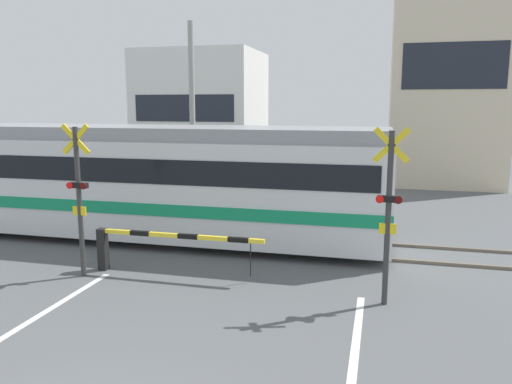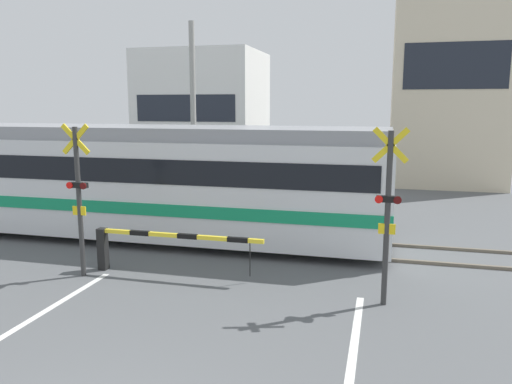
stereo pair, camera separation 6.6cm
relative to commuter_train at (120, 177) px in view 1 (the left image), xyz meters
name	(u,v)px [view 1 (the left image)]	position (x,y,z in m)	size (l,w,h in m)	color
rail_track_near	(255,250)	(4.32, -0.72, -1.70)	(50.00, 0.10, 0.08)	#6B6051
rail_track_far	(267,236)	(4.32, 0.72, -1.70)	(50.00, 0.10, 0.08)	#6B6051
commuter_train	(120,177)	(0.00, 0.00, 0.00)	(15.63, 3.04, 3.25)	silver
crossing_barrier_near	(145,242)	(2.30, -3.04, -1.00)	(4.01, 0.20, 1.00)	black
crossing_barrier_far	(343,203)	(6.34, 2.83, -1.00)	(4.01, 0.20, 1.00)	black
crossing_signal_left	(79,194)	(0.99, -3.56, 0.17)	(0.68, 0.15, 3.45)	#333333
crossing_signal_right	(388,209)	(7.64, -3.56, 0.17)	(0.68, 0.15, 3.45)	#333333
building_left_of_street	(202,114)	(-2.31, 13.40, 1.62)	(6.31, 5.43, 6.73)	white
building_right_of_street	(446,80)	(10.40, 13.40, 3.31)	(5.21, 5.43, 10.09)	beige
utility_pole_streetside	(192,114)	(0.24, 5.33, 1.76)	(0.22, 0.22, 7.00)	gray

